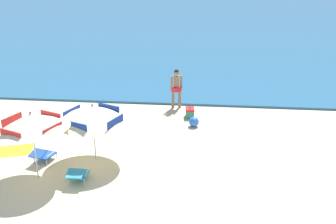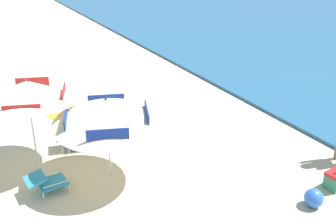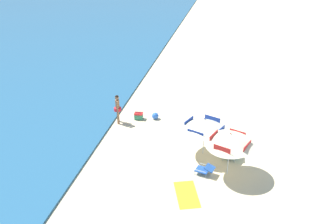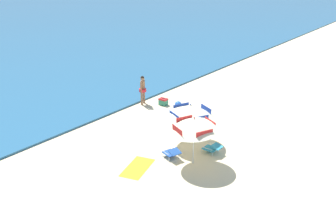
% 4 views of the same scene
% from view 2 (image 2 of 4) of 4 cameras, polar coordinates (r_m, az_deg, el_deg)
% --- Properties ---
extents(beach_umbrella_striped_main, '(2.97, 2.95, 2.25)m').
position_cam_2_polar(beach_umbrella_striped_main, '(10.06, -18.53, 2.66)').
color(beach_umbrella_striped_main, silver).
rests_on(beach_umbrella_striped_main, ground).
extents(beach_umbrella_striped_second, '(3.22, 3.20, 2.03)m').
position_cam_2_polar(beach_umbrella_striped_second, '(9.15, -8.29, 0.05)').
color(beach_umbrella_striped_second, silver).
rests_on(beach_umbrella_striped_second, ground).
extents(lounge_chair_under_umbrella, '(0.59, 0.86, 0.49)m').
position_cam_2_polar(lounge_chair_under_umbrella, '(9.63, -16.10, -8.96)').
color(lounge_chair_under_umbrella, teal).
rests_on(lounge_chair_under_umbrella, ground).
extents(lounge_chair_beside_umbrella, '(0.75, 0.97, 0.50)m').
position_cam_2_polar(lounge_chair_beside_umbrella, '(11.15, -12.62, -3.52)').
color(lounge_chair_beside_umbrella, '#1E4799').
rests_on(lounge_chair_beside_umbrella, ground).
extents(cooler_box, '(0.39, 0.52, 0.43)m').
position_cam_2_polar(cooler_box, '(10.16, 21.79, -8.46)').
color(cooler_box, '#2D7F5B').
rests_on(cooler_box, ground).
extents(beach_ball, '(0.40, 0.40, 0.40)m').
position_cam_2_polar(beach_ball, '(9.41, 19.09, -10.93)').
color(beach_ball, blue).
rests_on(beach_ball, ground).
extents(beach_towel, '(1.99, 1.42, 0.01)m').
position_cam_2_polar(beach_towel, '(12.78, -12.36, -0.95)').
color(beach_towel, gold).
rests_on(beach_towel, ground).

